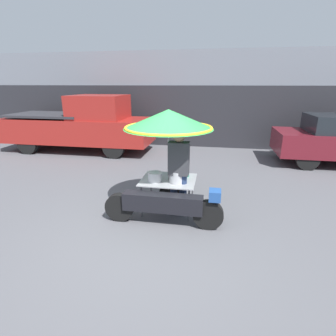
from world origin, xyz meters
TOP-DOWN VIEW (x-y plane):
  - ground_plane at (0.00, 0.00)m, footprint 36.00×36.00m
  - shopfront_building at (0.00, 7.80)m, footprint 28.00×2.06m
  - vendor_motorcycle_cart at (0.17, 0.97)m, footprint 2.16×1.67m
  - vendor_person at (0.38, 0.89)m, footprint 0.38×0.22m
  - pickup_truck at (-3.86, 5.28)m, footprint 5.47×1.78m

SIDE VIEW (x-z plane):
  - ground_plane at x=0.00m, z-range 0.00..0.00m
  - vendor_person at x=0.38m, z-range 0.11..1.78m
  - pickup_truck at x=-3.86m, z-range -0.05..2.01m
  - vendor_motorcycle_cart at x=0.17m, z-range 0.52..2.53m
  - shopfront_building at x=0.00m, z-range -0.01..3.65m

